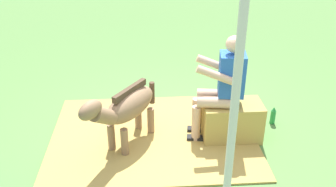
% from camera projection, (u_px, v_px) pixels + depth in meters
% --- Properties ---
extents(ground_plane, '(24.00, 24.00, 0.00)m').
position_uv_depth(ground_plane, '(172.00, 135.00, 4.85)').
color(ground_plane, '#568442').
extents(hay_patch, '(2.62, 2.02, 0.02)m').
position_uv_depth(hay_patch, '(153.00, 135.00, 4.84)').
color(hay_patch, tan).
rests_on(hay_patch, ground).
extents(hay_bale, '(0.74, 0.42, 0.50)m').
position_uv_depth(hay_bale, '(232.00, 121.00, 4.70)').
color(hay_bale, tan).
rests_on(hay_bale, ground).
extents(person_seated, '(0.69, 0.48, 1.38)m').
position_uv_depth(person_seated, '(221.00, 84.00, 4.46)').
color(person_seated, '#D8AD8C').
rests_on(person_seated, ground).
extents(pony_standing, '(0.92, 1.17, 0.90)m').
position_uv_depth(pony_standing, '(126.00, 108.00, 4.42)').
color(pony_standing, '#8C6B4C').
rests_on(pony_standing, ground).
extents(soda_bottle, '(0.07, 0.07, 0.26)m').
position_uv_depth(soda_bottle, '(273.00, 116.00, 5.06)').
color(soda_bottle, '#268C3F').
rests_on(soda_bottle, ground).
extents(tent_pole_left, '(0.06, 0.06, 2.53)m').
position_uv_depth(tent_pole_left, '(231.00, 138.00, 2.58)').
color(tent_pole_left, silver).
rests_on(tent_pole_left, ground).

